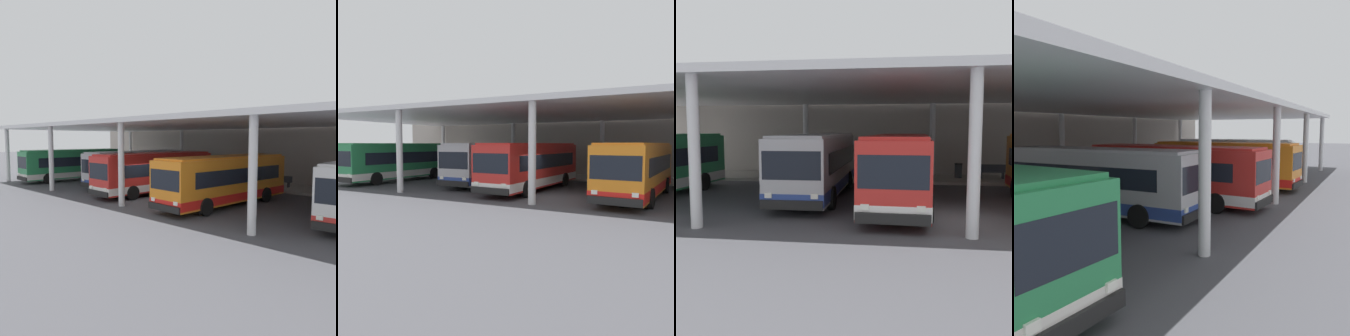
{
  "view_description": "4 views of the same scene",
  "coord_description": "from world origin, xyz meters",
  "views": [
    {
      "loc": [
        16.78,
        -15.56,
        4.23
      ],
      "look_at": [
        -2.39,
        4.17,
        1.87
      ],
      "focal_mm": 36.01,
      "sensor_mm": 36.0,
      "label": 1
    },
    {
      "loc": [
        7.0,
        -18.39,
        3.11
      ],
      "look_at": [
        -4.18,
        2.46,
        1.43
      ],
      "focal_mm": 36.26,
      "sensor_mm": 36.0,
      "label": 2
    },
    {
      "loc": [
        -2.29,
        -14.94,
        3.41
      ],
      "look_at": [
        -5.15,
        5.0,
        1.42
      ],
      "focal_mm": 41.66,
      "sensor_mm": 36.0,
      "label": 3
    },
    {
      "loc": [
        -19.47,
        -7.18,
        4.02
      ],
      "look_at": [
        1.82,
        4.27,
        1.47
      ],
      "focal_mm": 38.36,
      "sensor_mm": 36.0,
      "label": 4
    }
  ],
  "objects": [
    {
      "name": "bench_waiting",
      "position": [
        3.76,
        11.82,
        0.66
      ],
      "size": [
        1.8,
        0.45,
        0.92
      ],
      "color": "#383D47",
      "rests_on": "platform_kerb"
    },
    {
      "name": "trash_bin",
      "position": [
        1.62,
        11.84,
        0.68
      ],
      "size": [
        0.52,
        0.52,
        0.98
      ],
      "color": "#33383D",
      "rests_on": "platform_kerb"
    },
    {
      "name": "platform_kerb",
      "position": [
        0.0,
        11.75,
        0.09
      ],
      "size": [
        42.0,
        4.5,
        0.18
      ],
      "primitive_type": "cube",
      "color": "#A39E93",
      "rests_on": "ground"
    },
    {
      "name": "bus_middle_bay",
      "position": [
        -2.25,
        2.66,
        1.66
      ],
      "size": [
        3.05,
        10.63,
        3.17
      ],
      "color": "red",
      "rests_on": "ground"
    },
    {
      "name": "ground_plane",
      "position": [
        0.0,
        0.0,
        0.0
      ],
      "size": [
        200.0,
        200.0,
        0.0
      ],
      "primitive_type": "plane",
      "color": "#47474C"
    },
    {
      "name": "canopy_shelter",
      "position": [
        0.0,
        5.5,
        5.29
      ],
      "size": [
        40.0,
        17.0,
        5.55
      ],
      "color": "silver",
      "rests_on": "ground"
    },
    {
      "name": "station_building_facade",
      "position": [
        0.0,
        15.0,
        3.49
      ],
      "size": [
        48.0,
        1.6,
        6.99
      ],
      "primitive_type": "cube",
      "color": "#ADA399",
      "rests_on": "ground"
    },
    {
      "name": "bus_second_bay",
      "position": [
        -6.39,
        4.45,
        1.66
      ],
      "size": [
        2.79,
        10.55,
        3.17
      ],
      "color": "#B7B7BC",
      "rests_on": "ground"
    }
  ]
}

